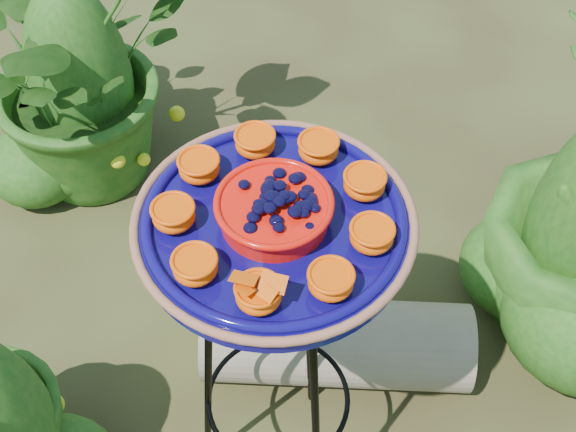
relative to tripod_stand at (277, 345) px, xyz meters
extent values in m
plane|color=black|center=(-0.03, 0.09, -0.50)|extent=(20.00, 20.00, 0.00)
torus|color=black|center=(0.00, 0.00, 0.31)|extent=(0.29, 0.29, 0.01)
torus|color=black|center=(0.00, 0.00, -0.21)|extent=(0.37, 0.37, 0.01)
cylinder|color=black|center=(0.04, 0.13, -0.09)|extent=(0.04, 0.08, 0.81)
cylinder|color=black|center=(-0.13, -0.03, -0.09)|extent=(0.08, 0.03, 0.81)
cylinder|color=black|center=(0.09, -0.10, -0.09)|extent=(0.07, 0.07, 0.81)
cylinder|color=#0C0756|center=(0.00, 0.00, 0.34)|extent=(0.52, 0.52, 0.04)
torus|color=#966644|center=(0.00, 0.00, 0.36)|extent=(0.44, 0.44, 0.01)
torus|color=#0C0756|center=(0.00, 0.00, 0.36)|extent=(0.40, 0.40, 0.02)
cylinder|color=red|center=(0.00, 0.00, 0.38)|extent=(0.20, 0.20, 0.04)
torus|color=red|center=(0.00, 0.00, 0.40)|extent=(0.18, 0.18, 0.01)
ellipsoid|color=black|center=(0.00, 0.00, 0.41)|extent=(0.14, 0.14, 0.03)
ellipsoid|color=orange|center=(0.15, -0.02, 0.38)|extent=(0.06, 0.06, 0.03)
cylinder|color=#ED4904|center=(0.15, -0.02, 0.39)|extent=(0.06, 0.06, 0.01)
ellipsoid|color=orange|center=(0.12, 0.08, 0.38)|extent=(0.06, 0.06, 0.03)
cylinder|color=#ED4904|center=(0.12, 0.08, 0.39)|extent=(0.06, 0.06, 0.01)
ellipsoid|color=orange|center=(0.04, 0.14, 0.38)|extent=(0.06, 0.06, 0.03)
cylinder|color=#ED4904|center=(0.04, 0.14, 0.39)|extent=(0.06, 0.06, 0.01)
ellipsoid|color=orange|center=(-0.06, 0.14, 0.38)|extent=(0.06, 0.06, 0.03)
cylinder|color=#ED4904|center=(-0.06, 0.14, 0.39)|extent=(0.06, 0.06, 0.01)
ellipsoid|color=orange|center=(-0.13, 0.07, 0.38)|extent=(0.06, 0.06, 0.03)
cylinder|color=#ED4904|center=(-0.13, 0.07, 0.39)|extent=(0.06, 0.06, 0.01)
ellipsoid|color=orange|center=(-0.15, -0.03, 0.38)|extent=(0.06, 0.06, 0.03)
cylinder|color=#ED4904|center=(-0.15, -0.03, 0.39)|extent=(0.06, 0.06, 0.01)
ellipsoid|color=orange|center=(-0.09, -0.12, 0.38)|extent=(0.06, 0.06, 0.03)
cylinder|color=#ED4904|center=(-0.09, -0.12, 0.39)|extent=(0.06, 0.06, 0.01)
ellipsoid|color=orange|center=(0.01, -0.15, 0.38)|extent=(0.06, 0.06, 0.03)
cylinder|color=#ED4904|center=(0.01, -0.15, 0.39)|extent=(0.06, 0.06, 0.01)
ellipsoid|color=orange|center=(0.10, -0.11, 0.38)|extent=(0.06, 0.06, 0.03)
cylinder|color=#ED4904|center=(0.10, -0.11, 0.39)|extent=(0.06, 0.06, 0.01)
cylinder|color=black|center=(0.01, -0.15, 0.40)|extent=(0.01, 0.03, 0.00)
cube|color=#F05804|center=(-0.01, -0.15, 0.41)|extent=(0.04, 0.03, 0.01)
cube|color=#F05804|center=(0.03, -0.15, 0.41)|extent=(0.04, 0.03, 0.01)
cylinder|color=gray|center=(0.09, 0.26, -0.39)|extent=(0.66, 0.30, 0.21)
imported|color=#174913|center=(-0.73, 0.83, -0.11)|extent=(0.88, 0.91, 0.77)
camera|label=1|loc=(0.17, -0.75, 1.29)|focal=50.00mm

